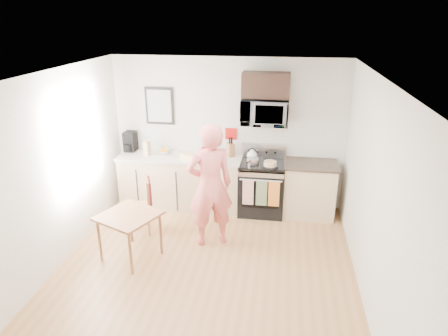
# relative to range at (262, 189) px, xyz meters

# --- Properties ---
(floor) EXTENTS (4.60, 4.60, 0.00)m
(floor) POSITION_rel_range_xyz_m (-0.63, -1.98, -0.44)
(floor) COLOR #9C6A3C
(floor) RESTS_ON ground
(back_wall) EXTENTS (4.00, 0.04, 2.60)m
(back_wall) POSITION_rel_range_xyz_m (-0.63, 0.32, 0.86)
(back_wall) COLOR beige
(back_wall) RESTS_ON floor
(front_wall) EXTENTS (4.00, 0.04, 2.60)m
(front_wall) POSITION_rel_range_xyz_m (-0.63, -4.28, 0.86)
(front_wall) COLOR beige
(front_wall) RESTS_ON floor
(left_wall) EXTENTS (0.04, 4.60, 2.60)m
(left_wall) POSITION_rel_range_xyz_m (-2.63, -1.98, 0.86)
(left_wall) COLOR beige
(left_wall) RESTS_ON floor
(right_wall) EXTENTS (0.04, 4.60, 2.60)m
(right_wall) POSITION_rel_range_xyz_m (1.37, -1.98, 0.86)
(right_wall) COLOR beige
(right_wall) RESTS_ON floor
(ceiling) EXTENTS (4.00, 4.60, 0.04)m
(ceiling) POSITION_rel_range_xyz_m (-0.63, -1.98, 2.16)
(ceiling) COLOR silver
(ceiling) RESTS_ON back_wall
(window) EXTENTS (0.06, 1.40, 1.50)m
(window) POSITION_rel_range_xyz_m (-2.59, -1.18, 1.11)
(window) COLOR silver
(window) RESTS_ON left_wall
(cabinet_left) EXTENTS (2.10, 0.60, 0.90)m
(cabinet_left) POSITION_rel_range_xyz_m (-1.43, 0.02, 0.01)
(cabinet_left) COLOR tan
(cabinet_left) RESTS_ON floor
(countertop_left) EXTENTS (2.14, 0.64, 0.04)m
(countertop_left) POSITION_rel_range_xyz_m (-1.43, 0.02, 0.48)
(countertop_left) COLOR beige
(countertop_left) RESTS_ON cabinet_left
(cabinet_right) EXTENTS (0.84, 0.60, 0.90)m
(cabinet_right) POSITION_rel_range_xyz_m (0.80, 0.02, 0.01)
(cabinet_right) COLOR tan
(cabinet_right) RESTS_ON floor
(countertop_right) EXTENTS (0.88, 0.64, 0.04)m
(countertop_right) POSITION_rel_range_xyz_m (0.80, 0.02, 0.48)
(countertop_right) COLOR black
(countertop_right) RESTS_ON cabinet_right
(range) EXTENTS (0.76, 0.70, 1.16)m
(range) POSITION_rel_range_xyz_m (0.00, 0.00, 0.00)
(range) COLOR black
(range) RESTS_ON floor
(microwave) EXTENTS (0.76, 0.51, 0.42)m
(microwave) POSITION_rel_range_xyz_m (-0.00, 0.10, 1.32)
(microwave) COLOR #ACACB1
(microwave) RESTS_ON back_wall
(upper_cabinet) EXTENTS (0.76, 0.35, 0.40)m
(upper_cabinet) POSITION_rel_range_xyz_m (-0.00, 0.15, 1.74)
(upper_cabinet) COLOR black
(upper_cabinet) RESTS_ON back_wall
(wall_art) EXTENTS (0.50, 0.04, 0.65)m
(wall_art) POSITION_rel_range_xyz_m (-1.83, 0.30, 1.31)
(wall_art) COLOR black
(wall_art) RESTS_ON back_wall
(wall_trivet) EXTENTS (0.20, 0.02, 0.20)m
(wall_trivet) POSITION_rel_range_xyz_m (-0.58, 0.31, 0.86)
(wall_trivet) COLOR #AA110E
(wall_trivet) RESTS_ON back_wall
(person) EXTENTS (0.80, 0.68, 1.86)m
(person) POSITION_rel_range_xyz_m (-0.69, -1.11, 0.49)
(person) COLOR #DC3C41
(person) RESTS_ON floor
(dining_table) EXTENTS (0.82, 0.82, 0.68)m
(dining_table) POSITION_rel_range_xyz_m (-1.73, -1.67, 0.16)
(dining_table) COLOR brown
(dining_table) RESTS_ON floor
(chair) EXTENTS (0.53, 0.50, 0.91)m
(chair) POSITION_rel_range_xyz_m (-1.75, -0.96, 0.15)
(chair) COLOR brown
(chair) RESTS_ON floor
(knife_block) EXTENTS (0.16, 0.18, 0.23)m
(knife_block) POSITION_rel_range_xyz_m (-0.56, 0.17, 0.62)
(knife_block) COLOR brown
(knife_block) RESTS_ON countertop_left
(utensil_crock) EXTENTS (0.11, 0.11, 0.32)m
(utensil_crock) POSITION_rel_range_xyz_m (-1.02, 0.17, 0.63)
(utensil_crock) COLOR #AA110E
(utensil_crock) RESTS_ON countertop_left
(fruit_bowl) EXTENTS (0.27, 0.27, 0.10)m
(fruit_bowl) POSITION_rel_range_xyz_m (-1.75, 0.16, 0.54)
(fruit_bowl) COLOR white
(fruit_bowl) RESTS_ON countertop_left
(milk_carton) EXTENTS (0.12, 0.12, 0.25)m
(milk_carton) POSITION_rel_range_xyz_m (-2.00, -0.01, 0.63)
(milk_carton) COLOR tan
(milk_carton) RESTS_ON countertop_left
(coffee_maker) EXTENTS (0.20, 0.30, 0.35)m
(coffee_maker) POSITION_rel_range_xyz_m (-2.38, 0.19, 0.67)
(coffee_maker) COLOR black
(coffee_maker) RESTS_ON countertop_left
(bread_bag) EXTENTS (0.35, 0.30, 0.12)m
(bread_bag) POSITION_rel_range_xyz_m (-1.20, -0.17, 0.56)
(bread_bag) COLOR #D4B86F
(bread_bag) RESTS_ON countertop_left
(cake) EXTENTS (0.25, 0.25, 0.08)m
(cake) POSITION_rel_range_xyz_m (0.13, -0.18, 0.53)
(cake) COLOR black
(cake) RESTS_ON range
(kettle) EXTENTS (0.17, 0.17, 0.22)m
(kettle) POSITION_rel_range_xyz_m (-0.18, 0.06, 0.58)
(kettle) COLOR white
(kettle) RESTS_ON range
(pot) EXTENTS (0.20, 0.33, 0.10)m
(pot) POSITION_rel_range_xyz_m (-0.16, -0.12, 0.54)
(pot) COLOR #ACACB1
(pot) RESTS_ON range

